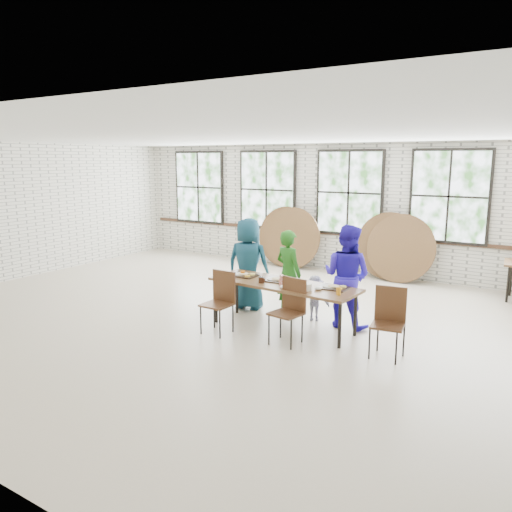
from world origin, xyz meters
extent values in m
plane|color=#C3B19B|center=(0.00, 0.00, 0.00)|extent=(12.00, 12.00, 0.00)
plane|color=white|center=(0.00, 0.00, 3.00)|extent=(12.00, 12.00, 0.00)
plane|color=silver|center=(0.00, 4.50, 1.50)|extent=(12.00, 0.00, 12.00)
plane|color=silver|center=(-6.00, 0.00, 1.50)|extent=(0.00, 9.00, 9.00)
cube|color=#422819|center=(0.00, 4.47, 0.90)|extent=(11.80, 0.05, 0.08)
cube|color=black|center=(-4.40, 4.44, 1.88)|extent=(1.62, 0.05, 1.97)
cube|color=white|center=(-4.40, 4.41, 1.88)|extent=(1.50, 0.01, 1.85)
cube|color=black|center=(-2.20, 4.44, 1.88)|extent=(1.62, 0.05, 1.97)
cube|color=white|center=(-2.20, 4.41, 1.88)|extent=(1.50, 0.01, 1.85)
cube|color=black|center=(0.00, 4.44, 1.88)|extent=(1.62, 0.05, 1.97)
cube|color=white|center=(0.00, 4.41, 1.88)|extent=(1.50, 0.01, 1.85)
cube|color=black|center=(2.20, 4.44, 1.88)|extent=(1.62, 0.05, 1.97)
cube|color=white|center=(2.20, 4.41, 1.88)|extent=(1.50, 0.01, 1.85)
cube|color=brown|center=(0.69, 0.10, 0.72)|extent=(2.45, 0.96, 0.04)
cylinder|color=black|center=(-0.39, -0.20, 0.35)|extent=(0.05, 0.05, 0.70)
cylinder|color=black|center=(-0.39, 0.40, 0.35)|extent=(0.05, 0.05, 0.70)
cylinder|color=black|center=(1.77, -0.20, 0.35)|extent=(0.05, 0.05, 0.70)
cylinder|color=black|center=(1.77, 0.40, 0.35)|extent=(0.05, 0.05, 0.70)
cube|color=#4B2D19|center=(-0.07, -0.62, 0.45)|extent=(0.43, 0.41, 0.03)
cube|color=#4B2D19|center=(-0.06, -0.43, 0.70)|extent=(0.42, 0.04, 0.50)
cylinder|color=black|center=(-0.25, -0.79, 0.22)|extent=(0.02, 0.02, 0.44)
cylinder|color=black|center=(-0.25, -0.45, 0.22)|extent=(0.02, 0.02, 0.44)
cylinder|color=black|center=(0.11, -0.79, 0.22)|extent=(0.02, 0.02, 0.44)
cylinder|color=black|center=(0.11, -0.45, 0.22)|extent=(0.02, 0.02, 0.44)
cube|color=#4B2D19|center=(1.04, -0.45, 0.45)|extent=(0.48, 0.47, 0.03)
cube|color=#4B2D19|center=(1.07, -0.26, 0.70)|extent=(0.42, 0.10, 0.50)
cylinder|color=black|center=(0.86, -0.62, 0.22)|extent=(0.02, 0.02, 0.44)
cylinder|color=black|center=(0.86, -0.28, 0.22)|extent=(0.02, 0.02, 0.44)
cylinder|color=black|center=(1.22, -0.62, 0.22)|extent=(0.02, 0.02, 0.44)
cylinder|color=black|center=(1.22, -0.28, 0.22)|extent=(0.02, 0.02, 0.44)
cube|color=#4B2D19|center=(2.44, -0.19, 0.45)|extent=(0.48, 0.46, 0.03)
cube|color=#4B2D19|center=(2.41, 0.00, 0.70)|extent=(0.42, 0.09, 0.50)
cylinder|color=black|center=(2.26, -0.36, 0.22)|extent=(0.02, 0.02, 0.44)
cylinder|color=black|center=(2.26, -0.02, 0.22)|extent=(0.02, 0.02, 0.44)
cylinder|color=black|center=(2.62, -0.36, 0.22)|extent=(0.02, 0.02, 0.44)
cylinder|color=black|center=(2.62, -0.02, 0.22)|extent=(0.02, 0.02, 0.44)
imported|color=navy|center=(-0.38, 0.75, 0.81)|extent=(0.87, 0.65, 1.63)
imported|color=#21641A|center=(0.43, 0.75, 0.74)|extent=(0.62, 0.50, 1.48)
imported|color=#111137|center=(0.93, 0.75, 0.38)|extent=(0.55, 0.42, 0.76)
imported|color=#2D1CC9|center=(1.47, 0.75, 0.82)|extent=(0.86, 0.70, 1.64)
cylinder|color=black|center=(3.51, 3.63, 0.35)|extent=(0.04, 0.04, 0.70)
cylinder|color=black|center=(3.51, 4.18, 0.35)|extent=(0.04, 0.04, 0.70)
cube|color=black|center=(-0.11, 0.19, 0.75)|extent=(0.44, 0.33, 0.02)
cube|color=black|center=(0.53, 0.18, 0.75)|extent=(0.44, 0.33, 0.02)
cube|color=black|center=(1.48, 0.23, 0.75)|extent=(0.44, 0.33, 0.02)
cylinder|color=black|center=(0.39, -0.06, 0.79)|extent=(0.09, 0.09, 0.09)
cube|color=red|center=(0.73, -0.01, 0.80)|extent=(0.06, 0.07, 0.11)
cylinder|color=blue|center=(1.01, -0.03, 0.79)|extent=(0.07, 0.07, 0.10)
cylinder|color=orange|center=(1.69, -0.08, 0.80)|extent=(0.07, 0.07, 0.11)
cylinder|color=white|center=(1.18, -0.09, 0.79)|extent=(0.17, 0.17, 0.10)
ellipsoid|color=white|center=(0.85, -0.18, 0.76)|extent=(0.11, 0.11, 0.05)
ellipsoid|color=white|center=(1.32, 0.02, 0.76)|extent=(0.11, 0.11, 0.05)
cylinder|color=brown|center=(-1.57, 4.28, 0.73)|extent=(1.50, 0.26, 1.49)
cylinder|color=brown|center=(-1.34, 4.18, 0.73)|extent=(1.50, 0.27, 1.49)
cylinder|color=brown|center=(1.04, 4.28, 0.73)|extent=(1.50, 0.22, 1.50)
cylinder|color=brown|center=(1.33, 4.18, 0.73)|extent=(1.50, 0.36, 1.48)
camera|label=1|loc=(4.33, -6.49, 2.63)|focal=35.00mm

